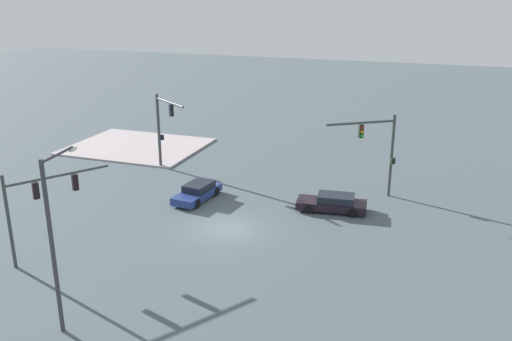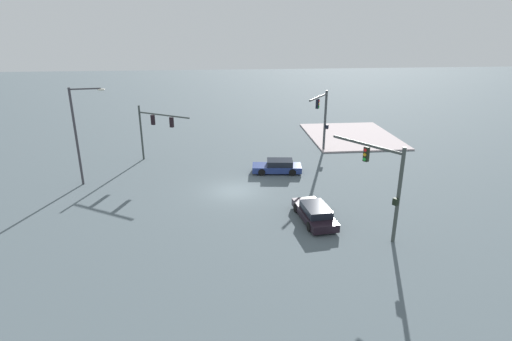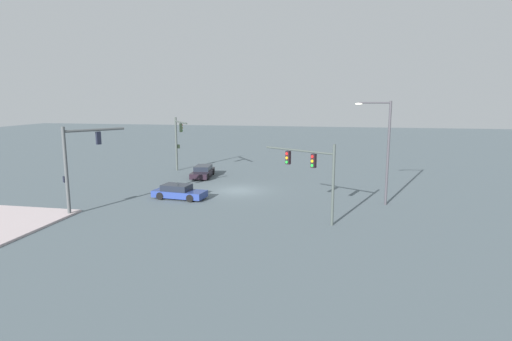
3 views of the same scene
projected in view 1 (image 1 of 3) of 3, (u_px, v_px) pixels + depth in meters
name	position (u px, v px, depth m)	size (l,w,h in m)	color
ground_plane	(226.00, 229.00, 35.46)	(178.36, 178.36, 0.00)	#4D5A60
sidewalk_corner	(137.00, 146.00, 53.66)	(12.52, 10.07, 0.15)	#B7A6A8
traffic_signal_near_corner	(380.00, 145.00, 39.58)	(4.73, 3.16, 6.22)	#3C4340
traffic_signal_opposite_side	(38.00, 198.00, 30.40)	(3.29, 5.10, 5.46)	#39413E
traffic_signal_cross_street	(163.00, 122.00, 45.82)	(3.95, 3.07, 6.42)	#3F4345
streetlamp_curved_arm	(55.00, 232.00, 23.70)	(0.58, 2.80, 8.20)	#39383E
sedan_car_approaching	(198.00, 192.00, 40.30)	(2.26, 4.63, 1.21)	navy
sedan_car_waiting_far	(333.00, 203.00, 38.19)	(5.01, 2.36, 1.21)	black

